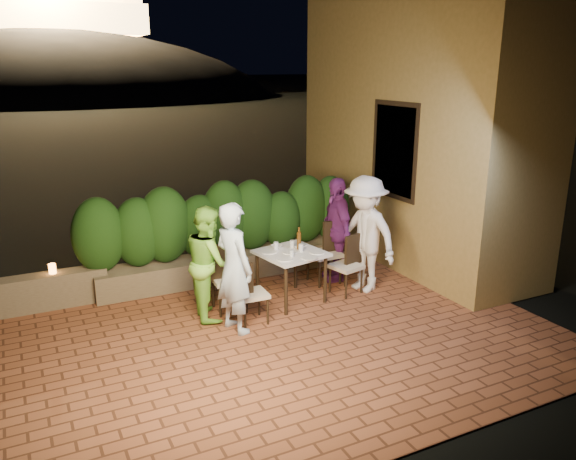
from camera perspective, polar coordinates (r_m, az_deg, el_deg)
ground at (r=7.22m, az=-1.05°, el=-11.09°), size 400.00×400.00×0.00m
terrace_floor at (r=7.65m, az=-2.68°, el=-9.90°), size 7.00×6.00×0.15m
building_wall at (r=10.07m, az=12.93°, el=11.36°), size 1.60×5.00×5.00m
window_pane at (r=9.26m, az=10.89°, el=7.95°), size 0.08×1.00×1.40m
window_frame at (r=9.25m, az=10.84°, el=7.95°), size 0.06×1.15×1.55m
planter at (r=9.15m, az=-6.10°, el=-3.58°), size 4.20×0.55×0.40m
hedge at (r=8.93m, az=-6.24°, el=0.95°), size 4.00×0.70×1.10m
parapet at (r=8.66m, az=-25.15°, el=-5.96°), size 2.20×0.30×0.50m
hill at (r=66.37m, az=-22.35°, el=8.83°), size 52.00×40.00×22.00m
dining_table at (r=8.15m, az=0.31°, el=-4.74°), size 0.99×0.99×0.75m
plate_nw at (r=7.71m, az=-0.35°, el=-2.96°), size 0.23×0.23×0.01m
plate_sw at (r=8.02m, az=-1.94°, el=-2.21°), size 0.24×0.24×0.01m
plate_ne at (r=8.00m, az=2.98°, el=-2.26°), size 0.23×0.23×0.01m
plate_se at (r=8.32m, az=1.11°, el=-1.50°), size 0.24×0.24×0.01m
plate_centre at (r=7.99m, az=0.16°, el=-2.27°), size 0.21×0.21×0.01m
plate_front at (r=7.77m, az=2.15°, el=-2.81°), size 0.23×0.23×0.01m
glass_nw at (r=7.81m, az=0.38°, el=-2.39°), size 0.06×0.06×0.10m
glass_sw at (r=8.09m, az=-1.23°, el=-1.64°), size 0.07×0.07×0.12m
glass_ne at (r=8.02m, az=1.33°, el=-1.82°), size 0.07×0.07×0.11m
glass_se at (r=8.17m, az=0.42°, el=-1.45°), size 0.07×0.07×0.12m
beer_bottle at (r=8.09m, az=1.12°, el=-0.84°), size 0.06×0.06×0.33m
bowl at (r=8.20m, az=-1.15°, el=-1.67°), size 0.21×0.21×0.04m
chair_left_front at (r=7.49m, az=-3.68°, el=-6.37°), size 0.40×0.40×0.84m
chair_left_back at (r=7.84m, az=-6.02°, el=-4.78°), size 0.49×0.49×0.98m
chair_right_front at (r=8.45m, az=5.93°, el=-3.55°), size 0.50×0.50×0.88m
chair_right_back at (r=8.82m, az=3.70°, el=-2.28°), size 0.46×0.46×0.99m
diner_blue at (r=7.13m, az=-5.51°, el=-3.86°), size 0.56×0.71×1.71m
diner_green at (r=7.61m, az=-8.00°, el=-3.26°), size 0.68×0.83×1.55m
diner_white at (r=8.47m, az=7.82°, el=-0.43°), size 0.93×1.27×1.77m
diner_purple at (r=8.88m, az=4.95°, el=0.09°), size 0.58×1.03×1.66m
parapet_lamp at (r=8.56m, az=-22.83°, el=-3.64°), size 0.10×0.10×0.14m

